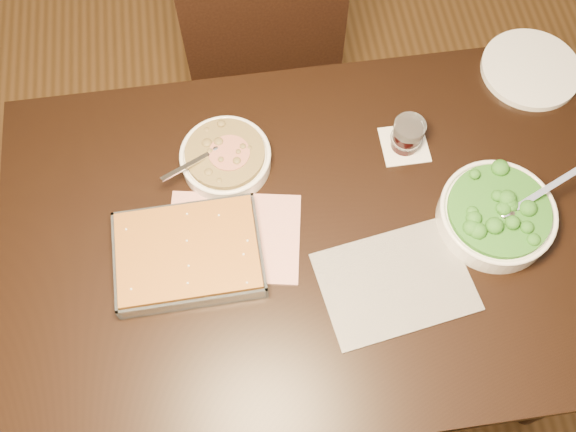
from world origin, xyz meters
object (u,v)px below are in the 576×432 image
Objects in this scene: wine_tumbler at (408,135)px; chair_far at (260,24)px; stew_bowl at (226,157)px; broccoli_bowl at (496,215)px; table at (314,248)px; baking_dish at (189,254)px; dinner_plate at (531,69)px.

chair_far is at bearing 114.86° from wine_tumbler.
broccoli_bowl is at bearing -21.89° from stew_bowl.
broccoli_bowl is 0.96m from chair_far.
chair_far is at bearing 76.41° from stew_bowl.
wine_tumbler is 0.71m from chair_far.
chair_far is (-0.04, 0.79, -0.11)m from table.
stew_bowl is 0.22× the size of chair_far.
wine_tumbler is at bearing -1.07° from stew_bowl.
wine_tumbler reaches higher than baking_dish.
baking_dish is at bearing 179.66° from broccoli_bowl.
wine_tumbler is 0.09× the size of chair_far.
stew_bowl is 0.75× the size of broccoli_bowl.
broccoli_bowl reaches higher than wine_tumbler.
chair_far is (0.14, 0.59, -0.24)m from stew_bowl.
wine_tumbler is at bearing 113.66° from chair_far.
wine_tumbler is at bearing -154.89° from dinner_plate.
stew_bowl is 0.79m from dinner_plate.
broccoli_bowl is at bearing -117.98° from dinner_plate.
broccoli_bowl is 0.29× the size of chair_far.
chair_far reaches higher than dinner_plate.
wine_tumbler is 0.34× the size of dinner_plate.
broccoli_bowl is at bearing -55.78° from wine_tumbler.
baking_dish is 0.57m from wine_tumbler.
dinner_plate is (0.60, 0.36, 0.10)m from table.
table is 5.72× the size of dinner_plate.
table is 0.80m from chair_far.
baking_dish is at bearing -114.33° from stew_bowl.
chair_far is at bearing 117.56° from broccoli_bowl.
table is at bearing -48.32° from stew_bowl.
table is at bearing 4.26° from baking_dish.
dinner_plate is (0.88, 0.39, -0.02)m from baking_dish.
dinner_plate is at bearing 62.02° from broccoli_bowl.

